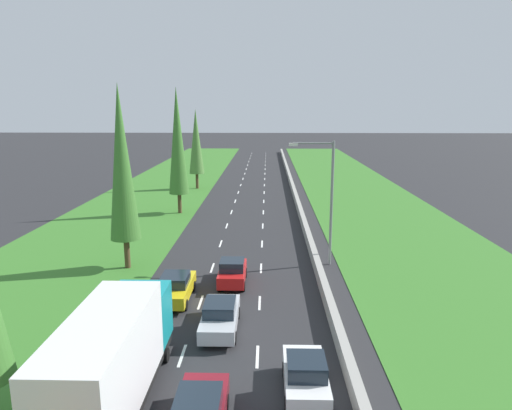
{
  "coord_description": "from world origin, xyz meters",
  "views": [
    {
      "loc": [
        2.16,
        1.51,
        11.32
      ],
      "look_at": [
        0.91,
        52.59,
        0.48
      ],
      "focal_mm": 32.51,
      "sensor_mm": 36.0,
      "label": 1
    }
  ],
  "objects_px": {
    "silver_sedan_centre_lane": "(220,316)",
    "poplar_tree_fourth": "(196,142)",
    "poplar_tree_second": "(122,163)",
    "poplar_tree_third": "(178,141)",
    "yellow_sedan_left_lane": "(176,287)",
    "white_hatchback_right_lane": "(306,376)",
    "red_hatchback_centre_lane": "(232,272)",
    "white_box_truck_left_lane": "(113,358)",
    "street_light_mast": "(327,194)"
  },
  "relations": [
    {
      "from": "white_hatchback_right_lane",
      "to": "poplar_tree_second",
      "type": "relative_size",
      "value": 0.3
    },
    {
      "from": "street_light_mast",
      "to": "white_box_truck_left_lane",
      "type": "bearing_deg",
      "value": -120.27
    },
    {
      "from": "silver_sedan_centre_lane",
      "to": "red_hatchback_centre_lane",
      "type": "xyz_separation_m",
      "value": [
        0.15,
        6.42,
        0.02
      ]
    },
    {
      "from": "poplar_tree_fourth",
      "to": "street_light_mast",
      "type": "xyz_separation_m",
      "value": [
        14.14,
        -31.77,
        -1.36
      ]
    },
    {
      "from": "silver_sedan_centre_lane",
      "to": "street_light_mast",
      "type": "height_order",
      "value": "street_light_mast"
    },
    {
      "from": "poplar_tree_second",
      "to": "poplar_tree_third",
      "type": "xyz_separation_m",
      "value": [
        0.49,
        17.54,
        0.23
      ]
    },
    {
      "from": "street_light_mast",
      "to": "poplar_tree_fourth",
      "type": "bearing_deg",
      "value": 113.99
    },
    {
      "from": "yellow_sedan_left_lane",
      "to": "white_box_truck_left_lane",
      "type": "bearing_deg",
      "value": -91.43
    },
    {
      "from": "poplar_tree_second",
      "to": "poplar_tree_fourth",
      "type": "bearing_deg",
      "value": 89.85
    },
    {
      "from": "poplar_tree_third",
      "to": "yellow_sedan_left_lane",
      "type": "bearing_deg",
      "value": -80.02
    },
    {
      "from": "poplar_tree_second",
      "to": "poplar_tree_fourth",
      "type": "xyz_separation_m",
      "value": [
        0.09,
        32.94,
        -0.94
      ]
    },
    {
      "from": "white_box_truck_left_lane",
      "to": "poplar_tree_second",
      "type": "bearing_deg",
      "value": 105.16
    },
    {
      "from": "yellow_sedan_left_lane",
      "to": "silver_sedan_centre_lane",
      "type": "distance_m",
      "value": 4.84
    },
    {
      "from": "poplar_tree_third",
      "to": "red_hatchback_centre_lane",
      "type": "bearing_deg",
      "value": -70.48
    },
    {
      "from": "silver_sedan_centre_lane",
      "to": "poplar_tree_fourth",
      "type": "xyz_separation_m",
      "value": [
        -7.5,
        42.26,
        5.78
      ]
    },
    {
      "from": "white_box_truck_left_lane",
      "to": "white_hatchback_right_lane",
      "type": "height_order",
      "value": "white_box_truck_left_lane"
    },
    {
      "from": "poplar_tree_third",
      "to": "white_hatchback_right_lane",
      "type": "bearing_deg",
      "value": -71.09
    },
    {
      "from": "white_box_truck_left_lane",
      "to": "street_light_mast",
      "type": "bearing_deg",
      "value": 59.73
    },
    {
      "from": "white_box_truck_left_lane",
      "to": "poplar_tree_second",
      "type": "relative_size",
      "value": 0.73
    },
    {
      "from": "red_hatchback_centre_lane",
      "to": "poplar_tree_third",
      "type": "distance_m",
      "value": 22.77
    },
    {
      "from": "poplar_tree_fourth",
      "to": "yellow_sedan_left_lane",
      "type": "bearing_deg",
      "value": -83.38
    },
    {
      "from": "red_hatchback_centre_lane",
      "to": "white_hatchback_right_lane",
      "type": "height_order",
      "value": "same"
    },
    {
      "from": "silver_sedan_centre_lane",
      "to": "poplar_tree_fourth",
      "type": "relative_size",
      "value": 0.41
    },
    {
      "from": "yellow_sedan_left_lane",
      "to": "white_hatchback_right_lane",
      "type": "relative_size",
      "value": 1.15
    },
    {
      "from": "silver_sedan_centre_lane",
      "to": "street_light_mast",
      "type": "xyz_separation_m",
      "value": [
        6.64,
        10.49,
        4.42
      ]
    },
    {
      "from": "yellow_sedan_left_lane",
      "to": "street_light_mast",
      "type": "bearing_deg",
      "value": 34.77
    },
    {
      "from": "white_box_truck_left_lane",
      "to": "silver_sedan_centre_lane",
      "type": "relative_size",
      "value": 2.09
    },
    {
      "from": "poplar_tree_third",
      "to": "silver_sedan_centre_lane",
      "type": "bearing_deg",
      "value": -75.2
    },
    {
      "from": "white_hatchback_right_lane",
      "to": "poplar_tree_second",
      "type": "height_order",
      "value": "poplar_tree_second"
    },
    {
      "from": "poplar_tree_third",
      "to": "poplar_tree_fourth",
      "type": "distance_m",
      "value": 15.45
    },
    {
      "from": "silver_sedan_centre_lane",
      "to": "poplar_tree_second",
      "type": "height_order",
      "value": "poplar_tree_second"
    },
    {
      "from": "red_hatchback_centre_lane",
      "to": "poplar_tree_third",
      "type": "relative_size",
      "value": 0.29
    },
    {
      "from": "white_hatchback_right_lane",
      "to": "poplar_tree_third",
      "type": "relative_size",
      "value": 0.29
    },
    {
      "from": "silver_sedan_centre_lane",
      "to": "red_hatchback_centre_lane",
      "type": "relative_size",
      "value": 1.15
    },
    {
      "from": "yellow_sedan_left_lane",
      "to": "silver_sedan_centre_lane",
      "type": "xyz_separation_m",
      "value": [
        3.04,
        -3.77,
        0.0
      ]
    },
    {
      "from": "white_hatchback_right_lane",
      "to": "poplar_tree_third",
      "type": "distance_m",
      "value": 34.76
    },
    {
      "from": "poplar_tree_second",
      "to": "poplar_tree_fourth",
      "type": "height_order",
      "value": "poplar_tree_second"
    },
    {
      "from": "poplar_tree_third",
      "to": "street_light_mast",
      "type": "height_order",
      "value": "poplar_tree_third"
    },
    {
      "from": "white_box_truck_left_lane",
      "to": "poplar_tree_third",
      "type": "bearing_deg",
      "value": 96.5
    },
    {
      "from": "white_box_truck_left_lane",
      "to": "street_light_mast",
      "type": "height_order",
      "value": "street_light_mast"
    },
    {
      "from": "silver_sedan_centre_lane",
      "to": "poplar_tree_fourth",
      "type": "distance_m",
      "value": 43.31
    },
    {
      "from": "yellow_sedan_left_lane",
      "to": "poplar_tree_second",
      "type": "relative_size",
      "value": 0.35
    },
    {
      "from": "silver_sedan_centre_lane",
      "to": "poplar_tree_third",
      "type": "distance_m",
      "value": 28.64
    },
    {
      "from": "yellow_sedan_left_lane",
      "to": "white_hatchback_right_lane",
      "type": "distance_m",
      "value": 11.5
    },
    {
      "from": "street_light_mast",
      "to": "poplar_tree_second",
      "type": "bearing_deg",
      "value": -175.32
    },
    {
      "from": "red_hatchback_centre_lane",
      "to": "poplar_tree_second",
      "type": "xyz_separation_m",
      "value": [
        -7.74,
        2.9,
        6.7
      ]
    },
    {
      "from": "red_hatchback_centre_lane",
      "to": "yellow_sedan_left_lane",
      "type": "bearing_deg",
      "value": -140.27
    },
    {
      "from": "yellow_sedan_left_lane",
      "to": "poplar_tree_fourth",
      "type": "xyz_separation_m",
      "value": [
        -4.47,
        38.49,
        5.78
      ]
    },
    {
      "from": "yellow_sedan_left_lane",
      "to": "street_light_mast",
      "type": "height_order",
      "value": "street_light_mast"
    },
    {
      "from": "silver_sedan_centre_lane",
      "to": "street_light_mast",
      "type": "bearing_deg",
      "value": 57.66
    }
  ]
}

